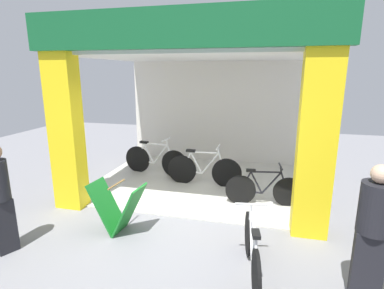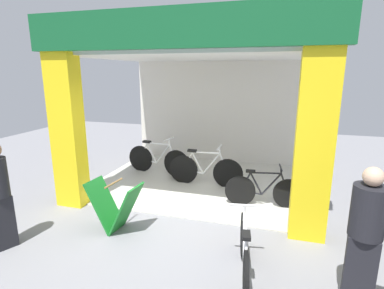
# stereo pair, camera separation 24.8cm
# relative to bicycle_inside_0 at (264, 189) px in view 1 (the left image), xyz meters

# --- Properties ---
(ground_plane) EXTENTS (17.86, 17.86, 0.00)m
(ground_plane) POSITION_rel_bicycle_inside_0_xyz_m (-1.47, -0.92, -0.33)
(ground_plane) COLOR gray
(ground_plane) RESTS_ON ground
(shop_facade) EXTENTS (5.13, 4.11, 3.54)m
(shop_facade) POSITION_rel_bicycle_inside_0_xyz_m (-1.47, 0.94, 1.56)
(shop_facade) COLOR beige
(shop_facade) RESTS_ON ground
(bicycle_inside_0) EXTENTS (1.52, 0.42, 0.84)m
(bicycle_inside_0) POSITION_rel_bicycle_inside_0_xyz_m (0.00, 0.00, 0.00)
(bicycle_inside_0) COLOR black
(bicycle_inside_0) RESTS_ON ground
(bicycle_inside_1) EXTENTS (1.74, 0.48, 0.95)m
(bicycle_inside_1) POSITION_rel_bicycle_inside_0_xyz_m (-1.37, 0.78, 0.05)
(bicycle_inside_1) COLOR black
(bicycle_inside_1) RESTS_ON ground
(bicycle_inside_2) EXTENTS (1.75, 0.48, 0.97)m
(bicycle_inside_2) POSITION_rel_bicycle_inside_0_xyz_m (-2.73, 1.23, 0.05)
(bicycle_inside_2) COLOR black
(bicycle_inside_2) RESTS_ON ground
(bicycle_parked_0) EXTENTS (0.43, 1.56, 0.87)m
(bicycle_parked_0) POSITION_rel_bicycle_inside_0_xyz_m (-0.12, -2.18, 0.01)
(bicycle_parked_0) COLOR black
(bicycle_parked_0) RESTS_ON ground
(sandwich_board_sign) EXTENTS (0.91, 0.54, 0.85)m
(sandwich_board_sign) POSITION_rel_bicycle_inside_0_xyz_m (-2.31, -1.61, 0.09)
(sandwich_board_sign) COLOR #197226
(sandwich_board_sign) RESTS_ON ground
(pedestrian_2) EXTENTS (0.63, 0.40, 1.66)m
(pedestrian_2) POSITION_rel_bicycle_inside_0_xyz_m (1.16, -2.40, 0.52)
(pedestrian_2) COLOR black
(pedestrian_2) RESTS_ON ground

